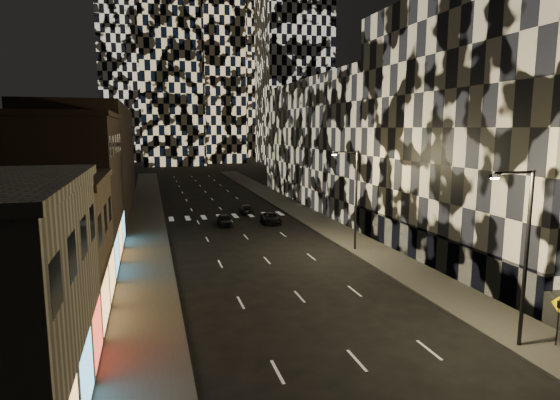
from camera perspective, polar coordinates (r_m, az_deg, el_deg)
sidewalk_left at (r=59.50m, az=-16.00°, el=-2.31°), size 4.00×120.00×0.15m
sidewalk_right at (r=62.55m, az=2.63°, el=-1.45°), size 4.00×120.00×0.15m
curb_left at (r=59.51m, az=-13.98°, el=-2.23°), size 0.20×120.00×0.15m
curb_right at (r=61.93m, az=0.79°, el=-1.54°), size 0.20×120.00×0.15m
retail_tan at (r=31.27m, az=-29.52°, el=-5.64°), size 10.00×10.00×8.00m
retail_brown at (r=42.96m, az=-25.80°, el=0.99°), size 10.00×15.00×12.00m
retail_filler_left at (r=69.01m, az=-22.05°, el=4.68°), size 10.00×40.00×14.00m
midrise_right at (r=44.10m, az=26.30°, el=7.66°), size 16.00×25.00×22.00m
midrise_base at (r=40.57m, az=17.21°, el=-5.41°), size 0.60×25.00×3.00m
midrise_filler_right at (r=71.74m, az=8.58°, el=6.95°), size 16.00×40.00×18.00m
tower_center_low at (r=153.00m, az=-13.44°, el=22.29°), size 18.00×18.00×95.00m
streetlight_near at (r=26.19m, az=27.50°, el=-5.06°), size 2.55×0.25×9.00m
streetlight_far at (r=42.71m, az=8.98°, el=0.85°), size 2.55×0.25×9.00m
car_dark_midlane at (r=54.35m, az=-6.75°, el=-2.44°), size 1.56×3.82×1.30m
car_dark_oncoming at (r=61.88m, az=-4.15°, el=-1.09°), size 2.00×4.15×1.17m
car_dark_rightlane at (r=55.32m, az=-1.13°, el=-2.23°), size 2.32×4.49×1.21m
ped_sign at (r=28.17m, az=30.86°, el=-11.66°), size 0.19×0.87×2.62m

